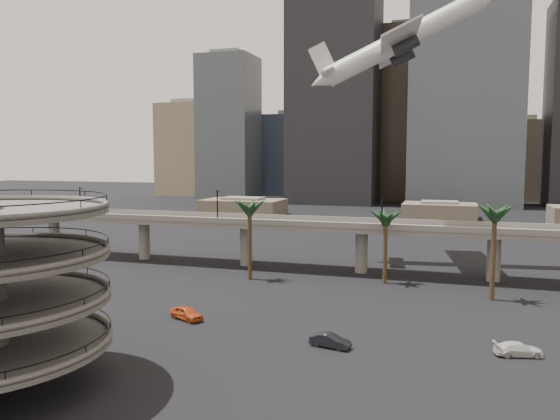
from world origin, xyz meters
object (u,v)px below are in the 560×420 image
(car_b, at_px, (330,341))
(car_c, at_px, (518,349))
(overpass, at_px, (302,229))
(car_a, at_px, (187,313))
(airborne_jet, at_px, (401,41))

(car_b, height_order, car_c, car_b)
(overpass, xyz_separation_m, car_b, (14.06, -39.35, -6.60))
(car_a, xyz_separation_m, car_c, (38.64, -0.97, -0.13))
(airborne_jet, relative_size, car_b, 8.12)
(overpass, relative_size, airborne_jet, 3.58)
(car_a, bearing_deg, car_c, -67.22)
(car_c, bearing_deg, car_a, 73.71)
(overpass, height_order, car_a, overpass)
(airborne_jet, distance_m, car_c, 66.27)
(airborne_jet, distance_m, car_a, 66.71)
(airborne_jet, height_order, car_b, airborne_jet)
(airborne_jet, relative_size, car_a, 7.41)
(airborne_jet, xyz_separation_m, car_a, (-21.42, -47.56, -41.59))
(car_b, bearing_deg, car_c, -68.82)
(airborne_jet, bearing_deg, car_a, -122.07)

